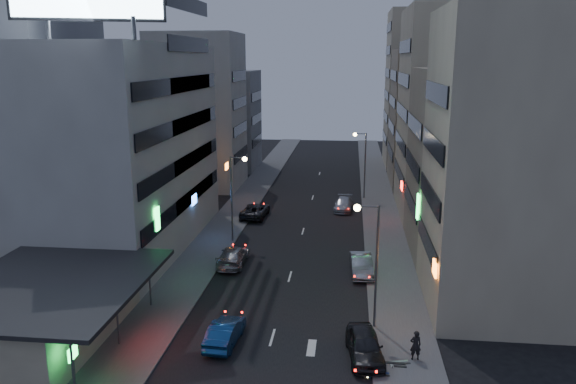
# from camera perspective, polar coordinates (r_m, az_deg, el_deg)

# --- Properties ---
(ground) EXTENTS (180.00, 180.00, 0.00)m
(ground) POSITION_cam_1_polar(r_m,az_deg,el_deg) (32.36, -2.64, -17.85)
(ground) COLOR black
(ground) RESTS_ON ground
(sidewalk_left) EXTENTS (4.00, 120.00, 0.12)m
(sidewalk_left) POSITION_cam_1_polar(r_m,az_deg,el_deg) (60.98, -5.66, -2.57)
(sidewalk_left) COLOR #4C4C4F
(sidewalk_left) RESTS_ON ground
(sidewalk_right) EXTENTS (4.00, 120.00, 0.12)m
(sidewalk_right) POSITION_cam_1_polar(r_m,az_deg,el_deg) (59.79, 9.53, -3.02)
(sidewalk_right) COLOR #4C4C4F
(sidewalk_right) RESTS_ON ground
(food_court) EXTENTS (11.00, 13.00, 3.88)m
(food_court) POSITION_cam_1_polar(r_m,az_deg,el_deg) (37.63, -23.97, -10.98)
(food_court) COLOR #B7AC8F
(food_court) RESTS_ON ground
(white_building) EXTENTS (14.00, 24.00, 18.00)m
(white_building) POSITION_cam_1_polar(r_m,az_deg,el_deg) (52.53, -17.87, 4.25)
(white_building) COLOR #ABABA7
(white_building) RESTS_ON ground
(grey_tower) EXTENTS (10.00, 14.00, 34.00)m
(grey_tower) POSITION_cam_1_polar(r_m,az_deg,el_deg) (58.82, -25.44, 12.37)
(grey_tower) COLOR gray
(grey_tower) RESTS_ON ground
(shophouse_near) EXTENTS (10.00, 11.00, 20.00)m
(shophouse_near) POSITION_cam_1_polar(r_m,az_deg,el_deg) (39.81, 21.64, 2.65)
(shophouse_near) COLOR #B7AC8F
(shophouse_near) RESTS_ON ground
(shophouse_mid) EXTENTS (11.00, 12.00, 16.00)m
(shophouse_mid) POSITION_cam_1_polar(r_m,az_deg,el_deg) (51.26, 18.74, 2.83)
(shophouse_mid) COLOR gray
(shophouse_mid) RESTS_ON ground
(shophouse_far) EXTENTS (10.00, 14.00, 22.00)m
(shophouse_far) POSITION_cam_1_polar(r_m,az_deg,el_deg) (63.43, 16.07, 7.67)
(shophouse_far) COLOR #B7AC8F
(shophouse_far) RESTS_ON ground
(far_left_a) EXTENTS (11.00, 10.00, 20.00)m
(far_left_a) POSITION_cam_1_polar(r_m,az_deg,el_deg) (75.31, -9.09, 8.09)
(far_left_a) COLOR #ABABA7
(far_left_a) RESTS_ON ground
(far_left_b) EXTENTS (12.00, 10.00, 15.00)m
(far_left_b) POSITION_cam_1_polar(r_m,az_deg,el_deg) (88.21, -7.11, 7.28)
(far_left_b) COLOR gray
(far_left_b) RESTS_ON ground
(far_right_a) EXTENTS (11.00, 12.00, 18.00)m
(far_right_a) POSITION_cam_1_polar(r_m,az_deg,el_deg) (78.46, 14.57, 7.30)
(far_right_a) COLOR gray
(far_right_a) RESTS_ON ground
(far_right_b) EXTENTS (12.00, 12.00, 24.00)m
(far_right_b) POSITION_cam_1_polar(r_m,az_deg,el_deg) (92.14, 13.80, 10.07)
(far_right_b) COLOR #B7AC8F
(far_right_b) RESTS_ON ground
(street_lamp_right_near) EXTENTS (1.60, 0.44, 8.02)m
(street_lamp_right_near) POSITION_cam_1_polar(r_m,az_deg,el_deg) (35.23, 8.40, -5.66)
(street_lamp_right_near) COLOR #595B60
(street_lamp_right_near) RESTS_ON sidewalk_right
(street_lamp_left) EXTENTS (1.60, 0.44, 8.02)m
(street_lamp_left) POSITION_cam_1_polar(r_m,az_deg,el_deg) (51.66, -5.36, 0.58)
(street_lamp_left) COLOR #595B60
(street_lamp_left) RESTS_ON sidewalk_left
(street_lamp_right_far) EXTENTS (1.60, 0.44, 8.02)m
(street_lamp_right_far) POSITION_cam_1_polar(r_m,az_deg,el_deg) (68.27, 7.53, 3.67)
(street_lamp_right_far) COLOR #595B60
(street_lamp_right_far) RESTS_ON sidewalk_right
(parked_car_right_near) EXTENTS (2.46, 4.91, 1.60)m
(parked_car_right_near) POSITION_cam_1_polar(r_m,az_deg,el_deg) (33.54, 7.79, -15.18)
(parked_car_right_near) COLOR #232327
(parked_car_right_near) RESTS_ON ground
(parked_car_right_mid) EXTENTS (1.96, 4.80, 1.55)m
(parked_car_right_mid) POSITION_cam_1_polar(r_m,az_deg,el_deg) (45.42, 7.46, -7.35)
(parked_car_right_mid) COLOR #9B9FA2
(parked_car_right_mid) RESTS_ON ground
(parked_car_left) EXTENTS (2.78, 5.54, 1.50)m
(parked_car_left) POSITION_cam_1_polar(r_m,az_deg,el_deg) (60.80, -3.37, -1.89)
(parked_car_left) COLOR #28282D
(parked_car_left) RESTS_ON ground
(parked_car_right_far) EXTENTS (2.25, 4.92, 1.39)m
(parked_car_right_far) POSITION_cam_1_polar(r_m,az_deg,el_deg) (63.81, 5.67, -1.25)
(parked_car_right_far) COLOR #9899A0
(parked_car_right_far) RESTS_ON ground
(road_car_blue) EXTENTS (1.83, 4.49, 1.45)m
(road_car_blue) POSITION_cam_1_polar(r_m,az_deg,el_deg) (35.02, -6.42, -13.98)
(road_car_blue) COLOR navy
(road_car_blue) RESTS_ON ground
(road_car_silver) EXTENTS (2.19, 5.27, 1.52)m
(road_car_silver) POSITION_cam_1_polar(r_m,az_deg,el_deg) (47.20, -5.61, -6.50)
(road_car_silver) COLOR #9B9DA3
(road_car_silver) RESTS_ON ground
(person) EXTENTS (0.70, 0.52, 1.76)m
(person) POSITION_cam_1_polar(r_m,az_deg,el_deg) (33.65, 12.83, -14.93)
(person) COLOR black
(person) RESTS_ON sidewalk_right
(scooter_silver_a) EXTENTS (1.04, 1.72, 1.00)m
(scooter_silver_a) POSITION_cam_1_polar(r_m,az_deg,el_deg) (30.92, 10.90, -18.38)
(scooter_silver_a) COLOR #B9BEC2
(scooter_silver_a) RESTS_ON sidewalk_right
(scooter_blue) EXTENTS (0.70, 1.68, 1.00)m
(scooter_blue) POSITION_cam_1_polar(r_m,az_deg,el_deg) (32.33, 10.33, -16.83)
(scooter_blue) COLOR navy
(scooter_blue) RESTS_ON sidewalk_right
(scooter_black_b) EXTENTS (0.76, 1.98, 1.19)m
(scooter_black_b) POSITION_cam_1_polar(r_m,az_deg,el_deg) (33.30, 11.95, -15.76)
(scooter_black_b) COLOR black
(scooter_black_b) RESTS_ON sidewalk_right
(scooter_silver_b) EXTENTS (0.98, 1.78, 1.04)m
(scooter_silver_b) POSITION_cam_1_polar(r_m,az_deg,el_deg) (33.68, 12.11, -15.56)
(scooter_silver_b) COLOR #B1B5B9
(scooter_silver_b) RESTS_ON sidewalk_right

